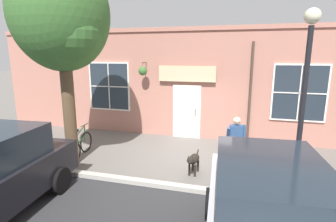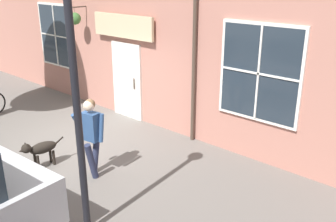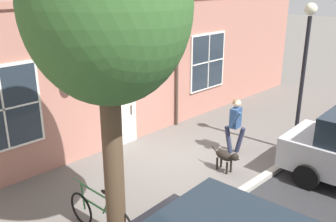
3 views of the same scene
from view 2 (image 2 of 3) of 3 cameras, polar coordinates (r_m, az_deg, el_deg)
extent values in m
plane|color=#66605B|center=(9.11, -13.56, -5.33)|extent=(90.00, 90.00, 0.00)
cube|color=#B27566|center=(9.91, -3.30, 9.86)|extent=(0.30, 18.00, 4.13)
cube|color=white|center=(10.45, -6.19, 4.61)|extent=(0.10, 1.10, 2.10)
cube|color=#232D38|center=(10.44, -6.30, 4.31)|extent=(0.03, 0.90, 1.90)
cylinder|color=#47382D|center=(10.14, -5.22, 4.16)|extent=(0.03, 0.03, 0.30)
cube|color=beige|center=(10.08, -6.94, 12.72)|extent=(0.08, 2.20, 0.60)
cylinder|color=#47382D|center=(8.65, 3.96, 6.91)|extent=(0.09, 0.09, 3.71)
cylinder|color=#47382D|center=(11.27, -13.37, 15.19)|extent=(0.44, 0.04, 0.04)
cylinder|color=#47382D|center=(11.19, -14.06, 14.17)|extent=(0.01, 0.01, 0.34)
cone|color=#2D2823|center=(11.21, -13.96, 13.05)|extent=(0.32, 0.32, 0.18)
sphere|color=#3D6B33|center=(11.20, -14.00, 13.51)|extent=(0.34, 0.34, 0.34)
cube|color=white|center=(12.88, -16.58, 10.97)|extent=(0.08, 1.82, 2.02)
cube|color=#232D38|center=(12.87, -16.69, 10.95)|extent=(0.03, 1.70, 1.90)
cube|color=white|center=(12.86, -16.77, 10.93)|extent=(0.04, 0.04, 1.90)
cube|color=white|center=(12.86, -16.77, 10.93)|extent=(0.04, 1.70, 0.04)
cube|color=white|center=(7.81, 13.79, 5.62)|extent=(0.08, 1.82, 2.02)
cube|color=#232D38|center=(7.79, 13.69, 5.59)|extent=(0.03, 1.70, 1.90)
cube|color=white|center=(7.77, 13.62, 5.56)|extent=(0.04, 0.04, 1.90)
cube|color=white|center=(7.77, 13.62, 5.56)|extent=(0.04, 1.70, 0.04)
cylinder|color=#282D47|center=(7.53, -11.58, -7.53)|extent=(0.31, 0.17, 0.79)
cylinder|color=#282D47|center=(7.80, -10.99, -6.44)|extent=(0.31, 0.17, 0.79)
cube|color=#2D4C7A|center=(7.38, -11.63, -2.31)|extent=(0.27, 0.37, 0.57)
sphere|color=beige|center=(7.22, -11.98, 0.80)|extent=(0.21, 0.21, 0.21)
sphere|color=brown|center=(7.23, -11.83, 1.03)|extent=(0.20, 0.20, 0.20)
cylinder|color=#2D4C7A|center=(7.26, -10.12, -2.56)|extent=(0.17, 0.11, 0.57)
cylinder|color=#2D4C7A|center=(7.47, -13.44, -1.99)|extent=(0.34, 0.13, 0.52)
ellipsoid|color=black|center=(8.26, -18.50, -5.31)|extent=(0.60, 0.32, 0.24)
cylinder|color=black|center=(8.25, -19.16, -7.49)|extent=(0.06, 0.06, 0.33)
cylinder|color=black|center=(8.38, -19.60, -7.09)|extent=(0.06, 0.06, 0.33)
cylinder|color=black|center=(8.37, -16.99, -6.83)|extent=(0.06, 0.06, 0.33)
cylinder|color=black|center=(8.50, -17.46, -6.45)|extent=(0.06, 0.06, 0.33)
sphere|color=black|center=(8.11, -20.80, -5.37)|extent=(0.20, 0.20, 0.20)
cone|color=black|center=(8.08, -21.50, -5.70)|extent=(0.11, 0.10, 0.09)
cone|color=black|center=(8.03, -20.68, -4.88)|extent=(0.06, 0.06, 0.07)
cone|color=black|center=(8.12, -20.95, -4.65)|extent=(0.06, 0.06, 0.07)
cylinder|color=black|center=(8.37, -16.26, -4.33)|extent=(0.21, 0.06, 0.14)
cylinder|color=black|center=(5.42, -13.56, -1.21)|extent=(0.11, 0.11, 3.83)
camera|label=1|loc=(6.43, -77.52, -1.00)|focal=28.00mm
camera|label=3|loc=(13.97, -57.66, 14.95)|focal=40.00mm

